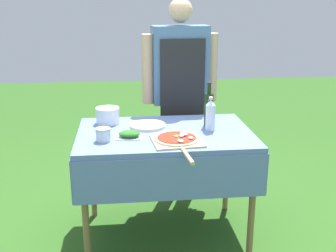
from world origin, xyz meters
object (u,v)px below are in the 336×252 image
(water_bottle, at_px, (210,115))
(herb_container, at_px, (129,134))
(prep_table, at_px, (165,145))
(person_cook, at_px, (180,84))
(pizza_on_peel, at_px, (177,140))
(oil_bottle, at_px, (209,109))
(mixing_tub, at_px, (108,115))
(sauce_jar, at_px, (103,135))
(plate_stack, at_px, (148,125))

(water_bottle, xyz_separation_m, herb_container, (-0.56, -0.11, -0.09))
(prep_table, height_order, person_cook, person_cook)
(prep_table, xyz_separation_m, person_cook, (0.19, 0.66, 0.29))
(pizza_on_peel, bearing_deg, person_cook, 75.71)
(prep_table, bearing_deg, oil_bottle, 18.61)
(person_cook, bearing_deg, water_bottle, 96.31)
(prep_table, distance_m, mixing_tub, 0.49)
(prep_table, xyz_separation_m, mixing_tub, (-0.39, 0.25, 0.15))
(pizza_on_peel, bearing_deg, herb_container, 151.92)
(herb_container, xyz_separation_m, sauce_jar, (-0.17, -0.05, 0.02))
(oil_bottle, distance_m, water_bottle, 0.11)
(person_cook, bearing_deg, prep_table, 69.42)
(oil_bottle, height_order, water_bottle, oil_bottle)
(pizza_on_peel, bearing_deg, mixing_tub, 127.90)
(water_bottle, relative_size, mixing_tub, 1.37)
(mixing_tub, bearing_deg, water_bottle, -19.08)
(mixing_tub, bearing_deg, pizza_on_peel, -46.52)
(oil_bottle, height_order, plate_stack, oil_bottle)
(oil_bottle, height_order, sauce_jar, oil_bottle)
(person_cook, distance_m, oil_bottle, 0.57)
(sauce_jar, bearing_deg, person_cook, 53.20)
(herb_container, xyz_separation_m, mixing_tub, (-0.15, 0.35, 0.04))
(plate_stack, bearing_deg, person_cook, 60.41)
(pizza_on_peel, relative_size, plate_stack, 2.23)
(sauce_jar, bearing_deg, pizza_on_peel, -9.27)
(prep_table, xyz_separation_m, oil_bottle, (0.32, 0.11, 0.22))
(person_cook, distance_m, mixing_tub, 0.73)
(pizza_on_peel, relative_size, sauce_jar, 5.84)
(mixing_tub, bearing_deg, prep_table, -32.48)
(water_bottle, bearing_deg, pizza_on_peel, -138.21)
(oil_bottle, bearing_deg, water_bottle, -94.69)
(prep_table, height_order, oil_bottle, oil_bottle)
(prep_table, distance_m, water_bottle, 0.38)
(oil_bottle, xyz_separation_m, water_bottle, (-0.01, -0.10, -0.02))
(prep_table, height_order, herb_container, herb_container)
(oil_bottle, bearing_deg, prep_table, -161.39)
(person_cook, distance_m, herb_container, 0.89)
(prep_table, height_order, plate_stack, plate_stack)
(oil_bottle, bearing_deg, sauce_jar, -160.70)
(pizza_on_peel, height_order, plate_stack, pizza_on_peel)
(sauce_jar, bearing_deg, plate_stack, 42.33)
(mixing_tub, bearing_deg, herb_container, -67.06)
(pizza_on_peel, xyz_separation_m, plate_stack, (-0.17, 0.35, -0.00))
(water_bottle, bearing_deg, herb_container, -169.39)
(prep_table, distance_m, sauce_jar, 0.46)
(person_cook, distance_m, water_bottle, 0.67)
(prep_table, xyz_separation_m, plate_stack, (-0.11, 0.13, 0.10))
(mixing_tub, bearing_deg, person_cook, 34.94)
(oil_bottle, bearing_deg, pizza_on_peel, -128.55)
(prep_table, xyz_separation_m, sauce_jar, (-0.41, -0.15, 0.13))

